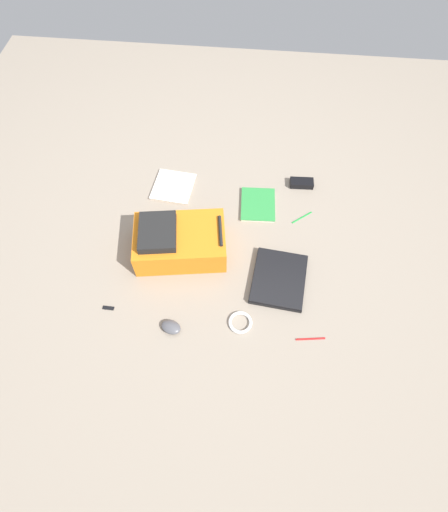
% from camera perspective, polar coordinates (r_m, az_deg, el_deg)
% --- Properties ---
extents(ground_plane, '(3.58, 3.58, 0.00)m').
position_cam_1_polar(ground_plane, '(2.10, -0.52, 0.75)').
color(ground_plane, gray).
extents(backpack, '(0.35, 0.49, 0.19)m').
position_cam_1_polar(backpack, '(2.05, -6.36, 2.05)').
color(backpack, orange).
rests_on(backpack, ground_plane).
extents(laptop, '(0.33, 0.28, 0.03)m').
position_cam_1_polar(laptop, '(2.02, 7.68, -3.17)').
color(laptop, black).
rests_on(laptop, ground_plane).
extents(book_manual, '(0.25, 0.24, 0.01)m').
position_cam_1_polar(book_manual, '(2.37, -7.08, 9.57)').
color(book_manual, silver).
rests_on(book_manual, ground_plane).
extents(book_comic, '(0.24, 0.20, 0.02)m').
position_cam_1_polar(book_comic, '(2.27, 4.76, 7.14)').
color(book_comic, silver).
rests_on(book_comic, ground_plane).
extents(computer_mouse, '(0.09, 0.11, 0.03)m').
position_cam_1_polar(computer_mouse, '(1.91, -7.42, -9.80)').
color(computer_mouse, '#4C4C51').
rests_on(computer_mouse, ground_plane).
extents(cable_coil, '(0.11, 0.11, 0.02)m').
position_cam_1_polar(cable_coil, '(1.91, 2.29, -9.24)').
color(cable_coil, silver).
rests_on(cable_coil, ground_plane).
extents(power_brick, '(0.07, 0.13, 0.03)m').
position_cam_1_polar(power_brick, '(2.40, 10.78, 9.97)').
color(power_brick, black).
rests_on(power_brick, ground_plane).
extents(pen_black, '(0.09, 0.11, 0.01)m').
position_cam_1_polar(pen_black, '(2.26, 10.81, 5.35)').
color(pen_black, '#198C33').
rests_on(pen_black, ground_plane).
extents(pen_blue, '(0.03, 0.13, 0.01)m').
position_cam_1_polar(pen_blue, '(1.93, 11.99, -11.20)').
color(pen_blue, red).
rests_on(pen_blue, ground_plane).
extents(usb_stick, '(0.02, 0.05, 0.01)m').
position_cam_1_polar(usb_stick, '(2.02, -15.85, -6.97)').
color(usb_stick, black).
rests_on(usb_stick, ground_plane).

